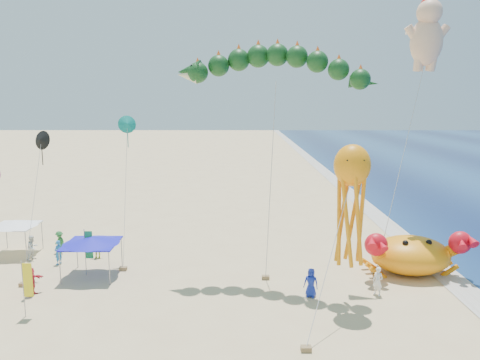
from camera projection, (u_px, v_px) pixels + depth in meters
The scene contains 11 objects.
ground at pixel (271, 285), 29.97m from camera, with size 320.00×320.00×0.00m, color #D1B784.
foam_strip at pixel (458, 285), 29.94m from camera, with size 320.00×320.00×0.00m, color silver.
crab_inflatable at pixel (411, 254), 31.80m from camera, with size 7.22×4.81×3.17m.
dragon_kite at pixel (273, 72), 29.57m from camera, with size 12.58×4.28×14.84m.
cherub_kite at pixel (427, 33), 33.00m from camera, with size 5.31×5.02×18.79m.
octopus_kite at pixel (351, 196), 26.22m from camera, with size 4.38×6.44×9.30m.
canopy_blue at pixel (91, 241), 31.20m from camera, with size 3.74×3.74×2.71m.
canopy_white at pixel (14, 223), 35.62m from camera, with size 3.40×3.40×2.71m.
feather_flags at pixel (24, 257), 29.19m from camera, with size 8.11×7.73×3.20m.
beachgoers at pixel (94, 262), 31.58m from camera, with size 24.60×9.77×1.86m.
small_kites at pixel (36, 172), 30.80m from camera, with size 9.56×10.17×10.65m.
Camera 1 is at (-1.93, -28.42, 11.66)m, focal length 35.00 mm.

